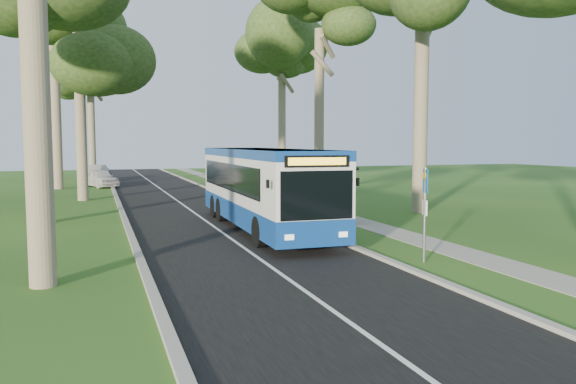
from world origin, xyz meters
The scene contains 17 objects.
ground centered at (0.00, 0.00, 0.00)m, with size 120.00×120.00×0.00m, color #264E18.
road centered at (-3.50, 10.00, 0.01)m, with size 7.00×100.00×0.02m, color black.
kerb_east centered at (0.00, 10.00, 0.06)m, with size 0.25×100.00×0.12m, color #9E9B93.
kerb_west centered at (-7.00, 10.00, 0.06)m, with size 0.25×100.00×0.12m, color #9E9B93.
centre_line centered at (-3.50, 10.00, 0.02)m, with size 0.12×100.00×0.01m, color white.
footpath centered at (3.00, 10.00, 0.01)m, with size 1.50×100.00×0.02m, color gray.
bus centered at (-1.72, 3.08, 1.72)m, with size 2.83×12.58×3.32m.
bus_stop_sign centered at (1.05, -4.62, 1.75)m, with size 0.15×0.39×2.84m.
bus_shelter centered at (2.01, 3.94, 1.77)m, with size 1.90×3.09×2.52m.
litter_bin centered at (1.63, 6.26, 0.48)m, with size 0.54×0.54×0.95m.
car_white centered at (-7.90, 28.71, 0.73)m, with size 1.73×4.31×1.47m, color silver.
car_silver centered at (-8.40, 35.31, 0.78)m, with size 1.66×4.76×1.57m, color #9C9EA3.
tree_west_c centered at (-9.00, 18.00, 10.38)m, with size 5.20×5.20×14.00m.
tree_west_d centered at (-11.00, 28.00, 13.74)m, with size 5.20×5.20×18.60m.
tree_west_e centered at (-8.50, 38.00, 10.72)m, with size 5.20×5.20×14.47m.
tree_east_c centered at (6.80, 18.00, 11.67)m, with size 5.20×5.20×15.76m.
tree_east_d centered at (8.00, 30.00, 11.56)m, with size 5.20×5.20×15.62m.
Camera 1 is at (-8.16, -18.97, 3.56)m, focal length 35.00 mm.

